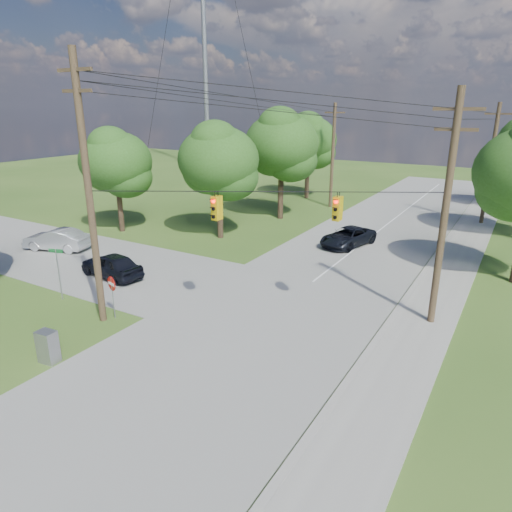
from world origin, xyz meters
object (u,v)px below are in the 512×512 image
Objects in this scene: pole_north_w at (333,155)px; car_main_north at (348,237)px; car_cross_silver at (57,240)px; pole_north_e at (490,164)px; car_cross_dark at (111,265)px; do_not_enter_sign at (112,288)px; pole_ne at (445,209)px; control_cabinet at (48,347)px; pole_sw at (88,190)px.

pole_north_w is 2.09× the size of car_main_north.
pole_north_e is at bearing 116.40° from car_cross_silver.
do_not_enter_sign reaches higher than car_cross_dark.
pole_ne is at bearing -37.92° from car_main_north.
do_not_enter_sign is at bearing 95.11° from control_cabinet.
pole_ne is (13.50, 7.60, -0.76)m from pole_sw.
pole_north_e is 32.20m from do_not_enter_sign.
control_cabinet is (-12.40, -33.30, -4.46)m from pole_north_e.
car_cross_dark is 5.77m from do_not_enter_sign.
do_not_enter_sign is (0.32, 0.44, -4.66)m from pole_sw.
pole_sw is 8.94× the size of control_cabinet.
car_cross_silver reaches higher than car_main_north.
pole_north_e is at bearing 152.94° from car_cross_dark.
pole_sw is 1.14× the size of pole_ne.
car_main_north is (5.84, 17.47, -5.53)m from pole_sw.
pole_ne is at bearing 76.57° from car_cross_silver.
pole_ne is 26.03m from pole_north_w.
pole_ne is 4.94× the size of do_not_enter_sign.
car_cross_dark is at bearing -124.54° from pole_north_e.
do_not_enter_sign is at bearing 47.43° from car_cross_silver.
pole_sw reaches higher than pole_north_e.
car_cross_dark reaches higher than car_main_north.
pole_sw reaches higher than pole_ne.
pole_north_e is 35.81m from control_cabinet.
pole_north_w is at bearing 180.00° from pole_north_e.
pole_north_w is at bearing 122.29° from pole_ne.
car_cross_dark is at bearing 59.27° from car_cross_silver.
car_cross_silver is (-24.89, -1.57, -4.68)m from pole_ne.
pole_north_w is 2.30× the size of car_cross_dark.
pole_north_w is (-13.90, 0.00, 0.00)m from pole_north_e.
car_cross_dark is (-17.46, -3.38, -4.69)m from pole_ne.
do_not_enter_sign is (-13.18, -7.16, -3.90)m from pole_ne.
pole_sw is 2.75× the size of car_cross_dark.
pole_north_w is at bearing 131.47° from car_main_north.
pole_north_e reaches higher than car_cross_silver.
pole_sw is at bearing -89.23° from pole_north_w.
car_cross_silver reaches higher than control_cabinet.
pole_north_w is at bearing 179.48° from car_cross_dark.
pole_north_w is at bearing 106.35° from do_not_enter_sign.
control_cabinet is at bearing 40.07° from car_cross_dark.
pole_sw is 1.20× the size of pole_north_w.
pole_north_w reaches higher than control_cabinet.
control_cabinet is (1.10, -3.70, -5.56)m from pole_sw.
car_cross_silver is 20.68m from car_main_north.
pole_sw reaches higher than car_cross_dark.
pole_north_w reaches higher than car_cross_dark.
car_main_north is (6.24, -12.13, -4.43)m from pole_north_w.
pole_north_w reaches higher than car_cross_silver.
do_not_enter_sign is at bearing -114.33° from pole_north_e.
do_not_enter_sign is (0.72, -29.16, -3.57)m from pole_north_w.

